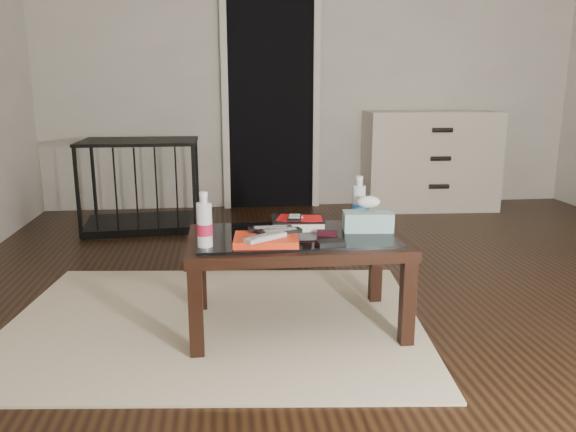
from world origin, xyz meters
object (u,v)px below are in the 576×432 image
object	(u,v)px
tissue_box	(368,221)
coffee_table	(296,247)
textbook	(298,223)
water_bottle_left	(204,219)
water_bottle_right	(359,200)
pet_crate	(142,200)
dresser	(430,160)

from	to	relation	value
tissue_box	coffee_table	bearing A→B (deg)	-169.36
textbook	water_bottle_left	distance (m)	0.53
coffee_table	tissue_box	size ratio (longest dim) A/B	4.35
water_bottle_right	tissue_box	world-z (taller)	water_bottle_right
pet_crate	tissue_box	world-z (taller)	pet_crate
coffee_table	textbook	size ratio (longest dim) A/B	4.00
water_bottle_right	tissue_box	xyz separation A→B (m)	(0.01, -0.15, -0.07)
coffee_table	water_bottle_left	xyz separation A→B (m)	(-0.42, -0.15, 0.18)
textbook	water_bottle_left	bearing A→B (deg)	-144.08
pet_crate	textbook	xyz separation A→B (m)	(1.00, -1.93, 0.25)
water_bottle_left	coffee_table	bearing A→B (deg)	19.88
dresser	tissue_box	xyz separation A→B (m)	(-1.24, -2.48, 0.06)
dresser	water_bottle_right	xyz separation A→B (m)	(-1.25, -2.33, 0.13)
textbook	water_bottle_right	world-z (taller)	water_bottle_right
textbook	water_bottle_left	size ratio (longest dim) A/B	1.05
dresser	water_bottle_left	size ratio (longest dim) A/B	5.14
coffee_table	water_bottle_right	xyz separation A→B (m)	(0.34, 0.18, 0.18)
coffee_table	tissue_box	distance (m)	0.36
coffee_table	tissue_box	bearing A→B (deg)	4.50
dresser	pet_crate	xyz separation A→B (m)	(-2.57, -0.46, -0.22)
water_bottle_left	textbook	bearing A→B (deg)	31.76
pet_crate	tissue_box	size ratio (longest dim) A/B	4.13
textbook	tissue_box	size ratio (longest dim) A/B	1.09
dresser	textbook	bearing A→B (deg)	-120.34
tissue_box	pet_crate	bearing A→B (deg)	129.43
dresser	textbook	distance (m)	2.85
pet_crate	coffee_table	bearing A→B (deg)	-69.42
water_bottle_left	tissue_box	size ratio (longest dim) A/B	1.03
pet_crate	water_bottle_left	distance (m)	2.30
water_bottle_left	dresser	bearing A→B (deg)	52.99
coffee_table	textbook	distance (m)	0.15
coffee_table	water_bottle_left	distance (m)	0.48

